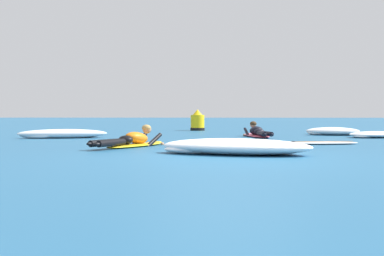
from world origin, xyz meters
The scene contains 9 objects.
ground_plane centered at (0.00, 10.00, 0.00)m, with size 120.00×120.00×0.00m, color #235B84.
surfer_near centered at (-2.01, 2.48, 0.14)m, with size 1.47×2.46×0.55m.
surfer_far centered at (1.16, 7.23, 0.13)m, with size 0.96×2.69×0.53m.
drifting_surfboard centered at (2.43, 3.61, 0.03)m, with size 1.88×0.78×0.16m.
whitewater_front centered at (4.80, 7.00, 0.09)m, with size 1.96×1.54×0.20m.
whitewater_mid_left centered at (3.85, 8.58, 0.13)m, with size 1.94×1.28×0.27m.
whitewater_mid_right centered at (0.24, 0.64, 0.14)m, with size 2.99×1.77×0.29m.
whitewater_back centered at (-4.78, 6.13, 0.13)m, with size 2.71×1.28×0.28m.
channel_marker_buoy centered at (-0.97, 12.76, 0.36)m, with size 0.62×0.62×0.92m.
Camera 1 is at (-0.10, -8.37, 0.76)m, focal length 45.62 mm.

